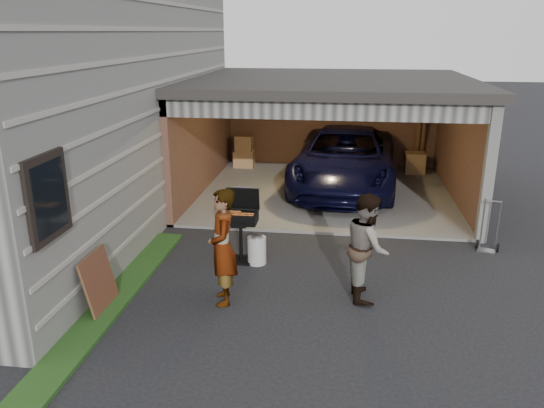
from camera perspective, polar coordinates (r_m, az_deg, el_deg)
The scene contains 11 objects.
ground at distance 7.81m, azimuth -1.73°, elevation -12.40°, with size 80.00×80.00×0.00m, color black.
house at distance 12.86m, azimuth -26.49°, elevation 10.85°, with size 7.00×11.00×5.50m, color #474744.
groundcover_strip at distance 7.66m, azimuth -20.44°, elevation -14.07°, with size 0.50×8.00×0.06m, color #193814.
garage at distance 13.59m, azimuth 6.17°, elevation 9.14°, with size 6.80×6.30×2.90m.
minivan at distance 13.91m, azimuth 7.86°, elevation 4.62°, with size 2.52×5.46×1.52m, color black.
woman at distance 7.95m, azimuth -5.34°, elevation -4.65°, with size 0.66×0.43×1.80m, color silver.
man at distance 8.22m, azimuth 10.20°, elevation -4.52°, with size 0.82×0.64×1.68m, color #4E361E.
bbq_grill at distance 9.40m, azimuth -3.36°, elevation -1.73°, with size 0.59×0.52×1.31m.
propane_tank at distance 9.47m, azimuth -1.64°, elevation -5.00°, with size 0.33×0.33×0.50m, color silver.
plywood_panel at distance 8.29m, azimuth -18.09°, elevation -8.00°, with size 0.04×0.80×0.90m, color #50251B.
hand_truck at distance 10.81m, azimuth 22.20°, elevation -3.72°, with size 0.45×0.41×1.00m.
Camera 1 is at (1.14, -6.63, 3.97)m, focal length 35.00 mm.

